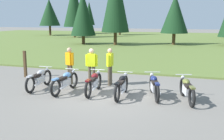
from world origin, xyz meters
TOP-DOWN VIEW (x-y plane):
  - ground_plane at (0.00, 0.00)m, footprint 140.00×140.00m
  - grass_moorland at (0.00, 26.28)m, footprint 80.00×44.00m
  - forest_treeline at (-4.71, 27.74)m, footprint 36.86×23.30m
  - motorcycle_silver at (-3.07, 0.04)m, footprint 0.62×2.10m
  - motorcycle_sky_blue at (-1.78, -0.09)m, footprint 0.62×2.10m
  - motorcycle_maroon at (-0.61, 0.10)m, footprint 0.62×2.10m
  - motorcycle_black at (0.59, -0.02)m, footprint 0.62×2.10m
  - motorcycle_navy at (1.78, 0.32)m, footprint 0.85×2.03m
  - motorcycle_olive at (2.99, 0.19)m, footprint 0.81×2.05m
  - rider_checking_bike at (-2.27, 1.32)m, footprint 0.49×0.37m
  - rider_in_hivis_vest at (-0.42, 1.61)m, footprint 0.22×0.55m
  - rider_with_back_turned at (-1.17, 1.28)m, footprint 0.54×0.28m
  - trail_marker_post at (-5.07, 1.87)m, footprint 0.12×0.12m

SIDE VIEW (x-z plane):
  - ground_plane at x=0.00m, z-range 0.00..0.00m
  - grass_moorland at x=0.00m, z-range 0.00..0.10m
  - motorcycle_silver at x=-3.07m, z-range 0.00..0.88m
  - motorcycle_sky_blue at x=-1.78m, z-range 0.00..0.88m
  - motorcycle_maroon at x=-0.61m, z-range 0.00..0.88m
  - motorcycle_black at x=0.59m, z-range 0.00..0.88m
  - motorcycle_navy at x=1.78m, z-range 0.00..0.88m
  - motorcycle_olive at x=2.99m, z-range 0.00..0.88m
  - trail_marker_post at x=-5.07m, z-range 0.00..1.36m
  - rider_checking_bike at x=-2.27m, z-range 0.11..1.78m
  - rider_in_hivis_vest at x=-0.42m, z-range 0.11..1.78m
  - rider_with_back_turned at x=-1.17m, z-range 0.11..1.78m
  - forest_treeline at x=-4.71m, z-range -0.20..8.70m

